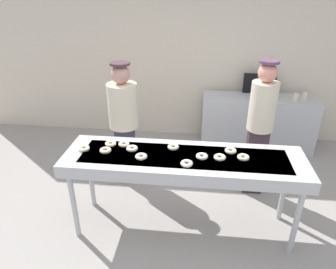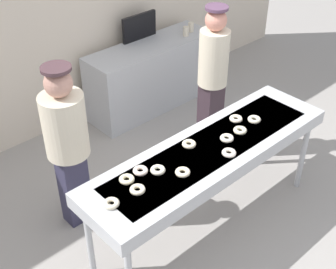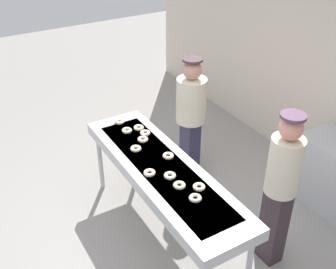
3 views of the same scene
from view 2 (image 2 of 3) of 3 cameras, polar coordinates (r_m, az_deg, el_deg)
The scene contains 21 objects.
ground_plane at distance 4.55m, azimuth 4.64°, elevation -10.97°, with size 16.00×16.00×0.00m, color #9E9993.
back_wall at distance 5.40m, azimuth -14.50°, elevation 15.73°, with size 8.00×0.12×3.14m, color beige.
fryer_conveyor at distance 3.98m, azimuth 5.21°, elevation -2.43°, with size 2.44×0.68×0.93m.
sugar_donut_0 at distance 3.58m, azimuth -5.09°, elevation -5.50°, with size 0.12×0.12×0.04m, color #FBF0C2.
sugar_donut_1 at distance 3.86m, azimuth 7.49°, elevation -2.24°, with size 0.12×0.12×0.04m, color #F2E2CF.
sugar_donut_2 at distance 3.66m, azimuth -1.26°, elevation -4.38°, with size 0.12×0.12×0.04m, color #F0E8CC.
sugar_donut_3 at distance 3.40m, azimuth -6.97°, elevation -8.39°, with size 0.12×0.12×0.04m, color #F3E5C2.
sugar_donut_4 at distance 4.31m, azimuth 10.54°, elevation 1.83°, with size 0.12×0.12×0.04m, color beige.
sugar_donut_5 at distance 4.14m, azimuth 8.84°, elevation 0.51°, with size 0.12×0.12×0.04m, color #F9F1C4.
sugar_donut_6 at distance 3.49m, azimuth -3.77°, elevation -6.77°, with size 0.12×0.12×0.04m, color #F7E9C3.
sugar_donut_7 at distance 3.93m, azimuth 2.59°, elevation -1.18°, with size 0.12×0.12×0.04m, color #FAEAC3.
sugar_donut_8 at distance 4.29m, azimuth 8.34°, elevation 1.93°, with size 0.12×0.12×0.04m, color #F7E7C9.
sugar_donut_9 at distance 3.64m, azimuth 1.82°, elevation -4.65°, with size 0.12×0.12×0.04m, color #FDEDC5.
sugar_donut_10 at distance 3.66m, azimuth -3.41°, elevation -4.45°, with size 0.12×0.12×0.04m, color #FBE3D1.
sugar_donut_11 at distance 4.03m, azimuth 7.24°, elevation -0.45°, with size 0.12×0.12×0.04m, color white.
worker_baker at distance 4.91m, azimuth 5.49°, elevation 6.99°, with size 0.31×0.31×1.73m.
worker_assistant at distance 4.08m, azimuth -12.34°, elevation -0.45°, with size 0.38×0.38×1.64m.
prep_counter at distance 6.05m, azimuth -1.99°, elevation 7.24°, with size 1.77×0.54×0.88m, color #B7BABF.
paper_cup_0 at distance 6.07m, azimuth 2.23°, elevation 12.54°, with size 0.07×0.07×0.12m, color beige.
paper_cup_1 at distance 6.20m, azimuth 2.84°, elevation 13.04°, with size 0.07×0.07×0.12m, color beige.
menu_display at distance 5.95m, azimuth -3.55°, elevation 13.07°, with size 0.51×0.04×0.32m, color black.
Camera 2 is at (-2.39, -2.07, 3.28)m, focal length 49.63 mm.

